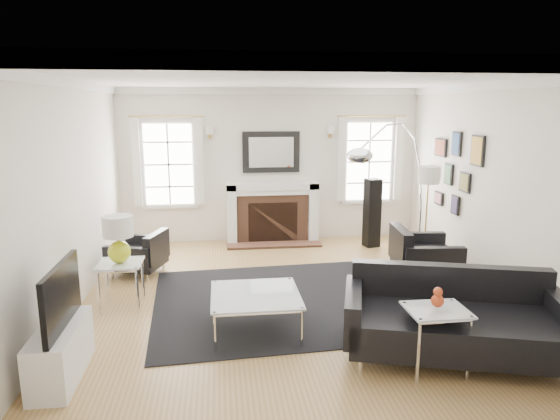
{
  "coord_description": "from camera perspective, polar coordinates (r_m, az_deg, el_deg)",
  "views": [
    {
      "loc": [
        -0.97,
        -6.14,
        2.47
      ],
      "look_at": [
        -0.17,
        0.3,
        1.12
      ],
      "focal_mm": 32.0,
      "sensor_mm": 36.0,
      "label": 1
    }
  ],
  "objects": [
    {
      "name": "floor",
      "position": [
        6.69,
        1.76,
        -9.91
      ],
      "size": [
        6.0,
        6.0,
        0.0
      ],
      "primitive_type": "plane",
      "color": "#9D7741",
      "rests_on": "ground"
    },
    {
      "name": "back_wall",
      "position": [
        9.26,
        -1.04,
        5.11
      ],
      "size": [
        5.5,
        0.04,
        2.8
      ],
      "primitive_type": "cube",
      "color": "silver",
      "rests_on": "floor"
    },
    {
      "name": "front_wall",
      "position": [
        3.46,
        9.58,
        -6.42
      ],
      "size": [
        5.5,
        0.04,
        2.8
      ],
      "primitive_type": "cube",
      "color": "silver",
      "rests_on": "floor"
    },
    {
      "name": "left_wall",
      "position": [
        6.48,
        -22.94,
        1.33
      ],
      "size": [
        0.04,
        6.0,
        2.8
      ],
      "primitive_type": "cube",
      "color": "silver",
      "rests_on": "floor"
    },
    {
      "name": "right_wall",
      "position": [
        7.26,
        23.84,
        2.27
      ],
      "size": [
        0.04,
        6.0,
        2.8
      ],
      "primitive_type": "cube",
      "color": "silver",
      "rests_on": "floor"
    },
    {
      "name": "ceiling",
      "position": [
        6.23,
        1.92,
        14.79
      ],
      "size": [
        5.5,
        6.0,
        0.02
      ],
      "primitive_type": "cube",
      "color": "white",
      "rests_on": "back_wall"
    },
    {
      "name": "crown_molding",
      "position": [
        6.22,
        1.92,
        14.24
      ],
      "size": [
        5.5,
        6.0,
        0.12
      ],
      "primitive_type": "cube",
      "color": "white",
      "rests_on": "back_wall"
    },
    {
      "name": "fireplace",
      "position": [
        9.19,
        -0.88,
        -0.35
      ],
      "size": [
        1.7,
        0.69,
        1.11
      ],
      "color": "white",
      "rests_on": "floor"
    },
    {
      "name": "mantel_mirror",
      "position": [
        9.18,
        -1.02,
        6.63
      ],
      "size": [
        1.05,
        0.07,
        0.75
      ],
      "color": "black",
      "rests_on": "back_wall"
    },
    {
      "name": "window_left",
      "position": [
        9.19,
        -12.61,
        5.15
      ],
      "size": [
        1.24,
        0.15,
        1.62
      ],
      "color": "white",
      "rests_on": "back_wall"
    },
    {
      "name": "window_right",
      "position": [
        9.57,
        10.13,
        5.51
      ],
      "size": [
        1.24,
        0.15,
        1.62
      ],
      "color": "white",
      "rests_on": "back_wall"
    },
    {
      "name": "gallery_wall",
      "position": [
        8.35,
        19.21,
        4.67
      ],
      "size": [
        0.04,
        1.73,
        1.29
      ],
      "color": "black",
      "rests_on": "right_wall"
    },
    {
      "name": "tv_unit",
      "position": [
        5.15,
        -23.75,
        -13.88
      ],
      "size": [
        0.35,
        1.0,
        1.09
      ],
      "color": "white",
      "rests_on": "floor"
    },
    {
      "name": "area_rug",
      "position": [
        6.57,
        0.91,
        -10.26
      ],
      "size": [
        3.57,
        3.04,
        0.01
      ],
      "primitive_type": "cube",
      "rotation": [
        0.0,
        0.0,
        0.06
      ],
      "color": "black",
      "rests_on": "floor"
    },
    {
      "name": "sofa",
      "position": [
        5.37,
        19.21,
        -11.83
      ],
      "size": [
        2.32,
        1.53,
        0.7
      ],
      "color": "black",
      "rests_on": "floor"
    },
    {
      "name": "armchair_left",
      "position": [
        7.77,
        -15.6,
        -4.94
      ],
      "size": [
        0.9,
        0.96,
        0.53
      ],
      "color": "black",
      "rests_on": "floor"
    },
    {
      "name": "armchair_right",
      "position": [
        7.49,
        15.8,
        -5.11
      ],
      "size": [
        0.94,
        1.02,
        0.64
      ],
      "color": "black",
      "rests_on": "floor"
    },
    {
      "name": "coffee_table",
      "position": [
        5.62,
        -2.83,
        -9.86
      ],
      "size": [
        0.98,
        0.98,
        0.43
      ],
      "color": "silver",
      "rests_on": "floor"
    },
    {
      "name": "side_table_left",
      "position": [
        6.52,
        -17.75,
        -6.65
      ],
      "size": [
        0.53,
        0.53,
        0.58
      ],
      "color": "silver",
      "rests_on": "floor"
    },
    {
      "name": "nesting_table",
      "position": [
        5.0,
        17.41,
        -12.04
      ],
      "size": [
        0.56,
        0.47,
        0.62
      ],
      "color": "silver",
      "rests_on": "floor"
    },
    {
      "name": "gourd_lamp",
      "position": [
        6.4,
        -17.99,
        -2.85
      ],
      "size": [
        0.37,
        0.37,
        0.59
      ],
      "color": "#BEC919",
      "rests_on": "side_table_left"
    },
    {
      "name": "orange_vase",
      "position": [
        4.92,
        17.57,
        -9.6
      ],
      "size": [
        0.12,
        0.12,
        0.19
      ],
      "color": "#BD3D18",
      "rests_on": "nesting_table"
    },
    {
      "name": "arc_floor_lamp",
      "position": [
        7.34,
        12.83,
        2.0
      ],
      "size": [
        1.65,
        1.53,
        2.34
      ],
      "color": "silver",
      "rests_on": "floor"
    },
    {
      "name": "stick_floor_lamp",
      "position": [
        7.92,
        16.61,
        3.27
      ],
      "size": [
        0.32,
        0.32,
        1.58
      ],
      "color": "gold",
      "rests_on": "floor"
    },
    {
      "name": "speaker_tower",
      "position": [
        9.03,
        10.47,
        -0.33
      ],
      "size": [
        0.29,
        0.29,
        1.22
      ],
      "primitive_type": "cube",
      "rotation": [
        0.0,
        0.0,
        0.19
      ],
      "color": "black",
      "rests_on": "floor"
    }
  ]
}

